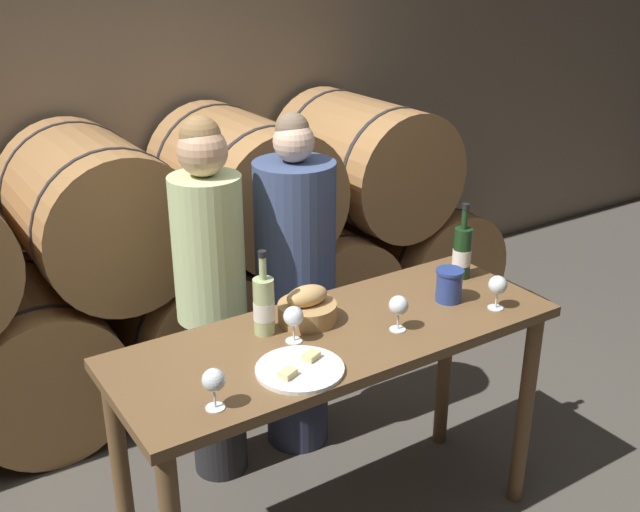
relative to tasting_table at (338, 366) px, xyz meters
The scene contains 14 objects.
stone_wall_back 2.26m from the tasting_table, 90.00° to the left, with size 10.00×0.12×3.20m.
barrel_stack 1.51m from the tasting_table, 90.00° to the left, with size 3.97×0.97×1.41m.
tasting_table is the anchor object (origin of this frame).
person_left 0.68m from the tasting_table, 107.41° to the left, with size 0.29×0.29×1.62m.
person_right 0.68m from the tasting_table, 72.03° to the left, with size 0.36×0.36×1.59m.
wine_bottle_red 0.75m from the tasting_table, ahead, with size 0.08×0.08×0.32m.
wine_bottle_white 0.37m from the tasting_table, 149.41° to the left, with size 0.08×0.08×0.32m.
blue_crock 0.55m from the tasting_table, ahead, with size 0.11×0.11×0.13m.
bread_basket 0.24m from the tasting_table, 112.19° to the left, with size 0.22×0.22×0.14m.
cheese_plate 0.34m from the tasting_table, 148.73° to the right, with size 0.29×0.29×0.04m.
wine_glass_far_left 0.66m from the tasting_table, 161.15° to the right, with size 0.07×0.07×0.13m.
wine_glass_left 0.30m from the tasting_table, behind, with size 0.07×0.07×0.13m.
wine_glass_center 0.32m from the tasting_table, 30.45° to the right, with size 0.07×0.07×0.13m.
wine_glass_right 0.67m from the tasting_table, 16.26° to the right, with size 0.07×0.07×0.13m.
Camera 1 is at (-1.35, -1.96, 2.22)m, focal length 42.00 mm.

